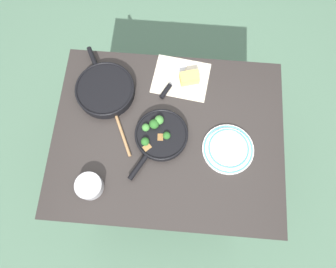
{
  "coord_description": "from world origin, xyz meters",
  "views": [
    {
      "loc": [
        -0.04,
        0.44,
        2.14
      ],
      "look_at": [
        0.0,
        0.0,
        0.77
      ],
      "focal_mm": 32.0,
      "sensor_mm": 36.0,
      "label": 1
    }
  ],
  "objects_px": {
    "skillet_eggs": "(105,90)",
    "wooden_spoon": "(117,117)",
    "skillet_broccoli": "(160,135)",
    "dinner_plate_stack": "(228,149)",
    "grater_knife": "(170,85)",
    "cheese_block": "(189,78)",
    "prep_bowl_steel": "(89,186)"
  },
  "relations": [
    {
      "from": "skillet_broccoli",
      "to": "dinner_plate_stack",
      "type": "xyz_separation_m",
      "value": [
        -0.33,
        0.04,
        -0.01
      ]
    },
    {
      "from": "skillet_eggs",
      "to": "grater_knife",
      "type": "relative_size",
      "value": 1.7
    },
    {
      "from": "grater_knife",
      "to": "dinner_plate_stack",
      "type": "relative_size",
      "value": 0.91
    },
    {
      "from": "skillet_broccoli",
      "to": "cheese_block",
      "type": "relative_size",
      "value": 3.35
    },
    {
      "from": "cheese_block",
      "to": "prep_bowl_steel",
      "type": "bearing_deg",
      "value": 54.38
    },
    {
      "from": "skillet_broccoli",
      "to": "wooden_spoon",
      "type": "relative_size",
      "value": 1.12
    },
    {
      "from": "cheese_block",
      "to": "prep_bowl_steel",
      "type": "relative_size",
      "value": 0.87
    },
    {
      "from": "grater_knife",
      "to": "prep_bowl_steel",
      "type": "xyz_separation_m",
      "value": [
        0.32,
        0.55,
        0.02
      ]
    },
    {
      "from": "grater_knife",
      "to": "cheese_block",
      "type": "relative_size",
      "value": 2.11
    },
    {
      "from": "dinner_plate_stack",
      "to": "prep_bowl_steel",
      "type": "relative_size",
      "value": 2.02
    },
    {
      "from": "skillet_eggs",
      "to": "wooden_spoon",
      "type": "xyz_separation_m",
      "value": [
        -0.07,
        0.13,
        -0.02
      ]
    },
    {
      "from": "skillet_broccoli",
      "to": "skillet_eggs",
      "type": "xyz_separation_m",
      "value": [
        0.3,
        -0.21,
        0.0
      ]
    },
    {
      "from": "prep_bowl_steel",
      "to": "wooden_spoon",
      "type": "bearing_deg",
      "value": -101.85
    },
    {
      "from": "skillet_broccoli",
      "to": "cheese_block",
      "type": "bearing_deg",
      "value": -171.43
    },
    {
      "from": "skillet_eggs",
      "to": "dinner_plate_stack",
      "type": "relative_size",
      "value": 1.55
    },
    {
      "from": "grater_knife",
      "to": "wooden_spoon",
      "type": "bearing_deg",
      "value": 155.97
    },
    {
      "from": "wooden_spoon",
      "to": "dinner_plate_stack",
      "type": "height_order",
      "value": "dinner_plate_stack"
    },
    {
      "from": "cheese_block",
      "to": "prep_bowl_steel",
      "type": "distance_m",
      "value": 0.72
    },
    {
      "from": "skillet_broccoli",
      "to": "dinner_plate_stack",
      "type": "height_order",
      "value": "skillet_broccoli"
    },
    {
      "from": "cheese_block",
      "to": "wooden_spoon",
      "type": "bearing_deg",
      "value": 34.1
    },
    {
      "from": "skillet_eggs",
      "to": "skillet_broccoli",
      "type": "bearing_deg",
      "value": -153.32
    },
    {
      "from": "skillet_broccoli",
      "to": "grater_knife",
      "type": "distance_m",
      "value": 0.28
    },
    {
      "from": "skillet_eggs",
      "to": "wooden_spoon",
      "type": "bearing_deg",
      "value": -178.99
    },
    {
      "from": "skillet_eggs",
      "to": "dinner_plate_stack",
      "type": "bearing_deg",
      "value": -139.35
    },
    {
      "from": "grater_knife",
      "to": "prep_bowl_steel",
      "type": "distance_m",
      "value": 0.63
    },
    {
      "from": "skillet_eggs",
      "to": "prep_bowl_steel",
      "type": "distance_m",
      "value": 0.48
    },
    {
      "from": "cheese_block",
      "to": "dinner_plate_stack",
      "type": "distance_m",
      "value": 0.41
    },
    {
      "from": "grater_knife",
      "to": "cheese_block",
      "type": "bearing_deg",
      "value": -39.63
    },
    {
      "from": "skillet_broccoli",
      "to": "grater_knife",
      "type": "bearing_deg",
      "value": -156.03
    },
    {
      "from": "dinner_plate_stack",
      "to": "grater_knife",
      "type": "bearing_deg",
      "value": -46.2
    },
    {
      "from": "skillet_eggs",
      "to": "prep_bowl_steel",
      "type": "bearing_deg",
      "value": 152.45
    },
    {
      "from": "skillet_broccoli",
      "to": "cheese_block",
      "type": "distance_m",
      "value": 0.34
    }
  ]
}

